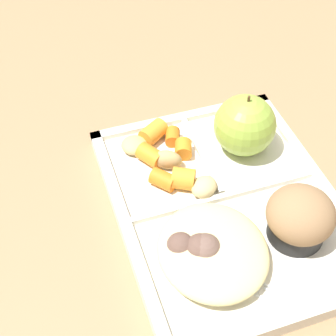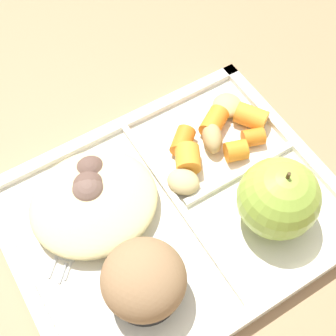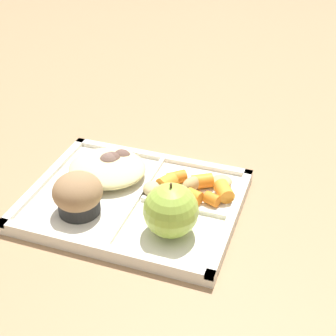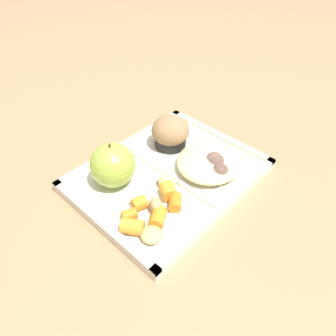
# 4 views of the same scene
# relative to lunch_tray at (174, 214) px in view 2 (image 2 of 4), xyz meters

# --- Properties ---
(ground) EXTENTS (6.00, 6.00, 0.00)m
(ground) POSITION_rel_lunch_tray_xyz_m (0.00, 0.00, -0.01)
(ground) COLOR #997551
(lunch_tray) EXTENTS (0.34, 0.27, 0.02)m
(lunch_tray) POSITION_rel_lunch_tray_xyz_m (0.00, 0.00, 0.00)
(lunch_tray) COLOR silver
(lunch_tray) RESTS_ON ground
(green_apple) EXTENTS (0.08, 0.08, 0.09)m
(green_apple) POSITION_rel_lunch_tray_xyz_m (-0.08, 0.06, 0.05)
(green_apple) COLOR #93B742
(green_apple) RESTS_ON lunch_tray
(bran_muffin) EXTENTS (0.08, 0.08, 0.07)m
(bran_muffin) POSITION_rel_lunch_tray_xyz_m (0.07, 0.06, 0.04)
(bran_muffin) COLOR black
(bran_muffin) RESTS_ON lunch_tray
(carrot_slice_near_corner) EXTENTS (0.04, 0.04, 0.02)m
(carrot_slice_near_corner) POSITION_rel_lunch_tray_xyz_m (-0.05, -0.06, 0.02)
(carrot_slice_near_corner) COLOR orange
(carrot_slice_near_corner) RESTS_ON lunch_tray
(carrot_slice_edge) EXTENTS (0.04, 0.04, 0.03)m
(carrot_slice_edge) POSITION_rel_lunch_tray_xyz_m (-0.14, -0.05, 0.02)
(carrot_slice_edge) COLOR orange
(carrot_slice_edge) RESTS_ON lunch_tray
(carrot_slice_back) EXTENTS (0.03, 0.03, 0.02)m
(carrot_slice_back) POSITION_rel_lunch_tray_xyz_m (-0.12, -0.03, 0.02)
(carrot_slice_back) COLOR orange
(carrot_slice_back) RESTS_ON lunch_tray
(carrot_slice_diagonal) EXTENTS (0.03, 0.03, 0.02)m
(carrot_slice_diagonal) POSITION_rel_lunch_tray_xyz_m (-0.10, -0.02, 0.02)
(carrot_slice_diagonal) COLOR orange
(carrot_slice_diagonal) RESTS_ON lunch_tray
(carrot_slice_tilted) EXTENTS (0.04, 0.04, 0.02)m
(carrot_slice_tilted) POSITION_rel_lunch_tray_xyz_m (-0.10, -0.07, 0.02)
(carrot_slice_tilted) COLOR orange
(carrot_slice_tilted) RESTS_ON lunch_tray
(carrot_slice_large) EXTENTS (0.04, 0.04, 0.03)m
(carrot_slice_large) POSITION_rel_lunch_tray_xyz_m (-0.04, -0.04, 0.02)
(carrot_slice_large) COLOR orange
(carrot_slice_large) RESTS_ON lunch_tray
(potato_chunk_large) EXTENTS (0.04, 0.05, 0.03)m
(potato_chunk_large) POSITION_rel_lunch_tray_xyz_m (-0.08, -0.05, 0.02)
(potato_chunk_large) COLOR tan
(potato_chunk_large) RESTS_ON lunch_tray
(potato_chunk_browned) EXTENTS (0.05, 0.05, 0.02)m
(potato_chunk_browned) POSITION_rel_lunch_tray_xyz_m (-0.02, -0.02, 0.02)
(potato_chunk_browned) COLOR tan
(potato_chunk_browned) RESTS_ON lunch_tray
(potato_chunk_small) EXTENTS (0.05, 0.05, 0.02)m
(potato_chunk_small) POSITION_rel_lunch_tray_xyz_m (-0.13, -0.08, 0.01)
(potato_chunk_small) COLOR tan
(potato_chunk_small) RESTS_ON lunch_tray
(egg_noodle_pile) EXTENTS (0.14, 0.12, 0.03)m
(egg_noodle_pile) POSITION_rel_lunch_tray_xyz_m (0.07, -0.05, 0.02)
(egg_noodle_pile) COLOR beige
(egg_noodle_pile) RESTS_ON lunch_tray
(meatball_center) EXTENTS (0.04, 0.04, 0.04)m
(meatball_center) POSITION_rel_lunch_tray_xyz_m (0.06, -0.08, 0.02)
(meatball_center) COLOR brown
(meatball_center) RESTS_ON lunch_tray
(meatball_back) EXTENTS (0.04, 0.04, 0.04)m
(meatball_back) POSITION_rel_lunch_tray_xyz_m (0.07, -0.06, 0.03)
(meatball_back) COLOR brown
(meatball_back) RESTS_ON lunch_tray
(meatball_side) EXTENTS (0.04, 0.04, 0.04)m
(meatball_side) POSITION_rel_lunch_tray_xyz_m (0.07, -0.06, 0.03)
(meatball_side) COLOR brown
(meatball_side) RESTS_ON lunch_tray
(meatball_front) EXTENTS (0.03, 0.03, 0.03)m
(meatball_front) POSITION_rel_lunch_tray_xyz_m (0.08, -0.05, 0.02)
(meatball_front) COLOR #755B4C
(meatball_front) RESTS_ON lunch_tray
(plastic_fork) EXTENTS (0.12, 0.12, 0.00)m
(plastic_fork) POSITION_rel_lunch_tray_xyz_m (0.09, -0.04, 0.01)
(plastic_fork) COLOR silver
(plastic_fork) RESTS_ON lunch_tray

